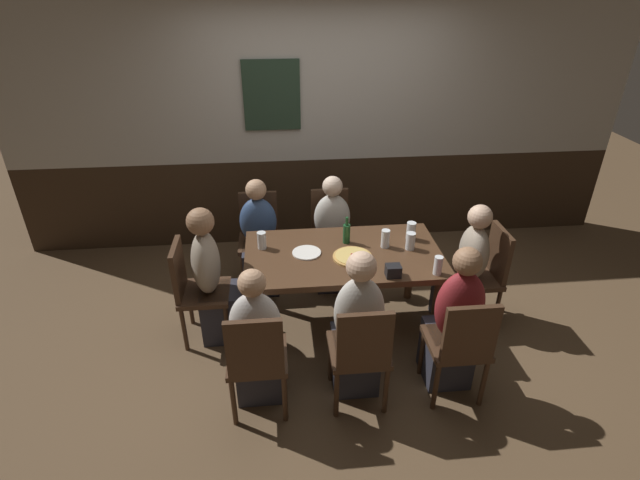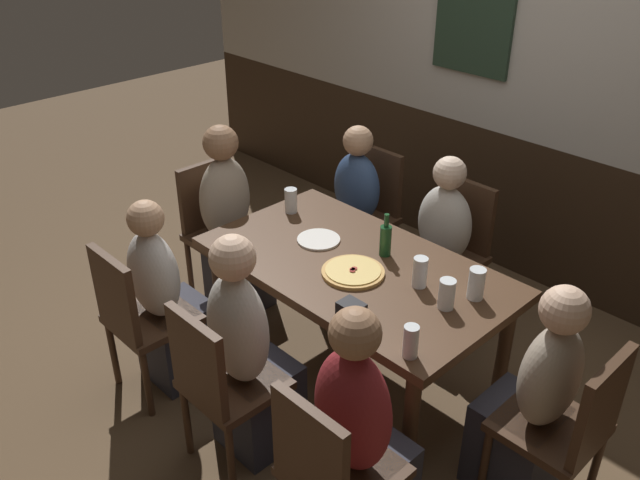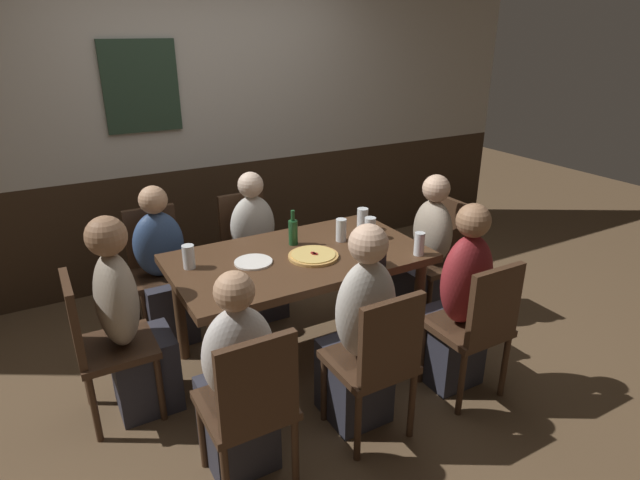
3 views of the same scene
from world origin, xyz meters
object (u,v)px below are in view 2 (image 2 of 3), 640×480
dining_table (355,277)px  pint_glass_amber (420,274)px  pint_glass_stout (476,285)px  plate_white_large (319,240)px  chair_head_east (568,425)px  tumbler_short (291,202)px  pint_glass_pale (447,296)px  chair_mid_near (220,381)px  condiment_caddy (351,312)px  chair_left_far (368,208)px  person_mid_near (249,364)px  beer_bottle_green (386,239)px  person_right_near (359,448)px  chair_left_near (138,315)px  person_left_far (351,221)px  chair_right_near (330,470)px  chair_head_west (216,224)px  person_head_west (232,232)px  person_mid_far (436,261)px  person_head_east (531,410)px  person_left_near (167,308)px  beer_glass_tall (411,343)px  chair_mid_far (453,245)px

dining_table → pint_glass_amber: pint_glass_amber is taller
pint_glass_stout → plate_white_large: pint_glass_stout is taller
dining_table → chair_head_east: 1.21m
tumbler_short → pint_glass_pale: pint_glass_pale is taller
chair_mid_near → condiment_caddy: chair_mid_near is taller
pint_glass_pale → condiment_caddy: pint_glass_pale is taller
chair_left_far → person_mid_near: size_ratio=0.74×
pint_glass_pale → beer_bottle_green: 0.52m
person_right_near → chair_mid_near: bearing=-166.8°
chair_mid_near → plate_white_large: 0.96m
chair_left_near → pint_glass_pale: (1.23, 0.87, 0.31)m
person_left_far → chair_head_east: bearing=-20.2°
person_left_far → beer_bottle_green: size_ratio=4.70×
chair_left_far → person_left_far: person_left_far is taller
chair_right_near → chair_head_west: size_ratio=1.00×
person_left_far → person_head_west: bearing=-116.7°
chair_mid_near → chair_head_east: same height
person_mid_near → pint_glass_stout: person_mid_near is taller
chair_head_west → person_mid_far: bearing=30.1°
pint_glass_pale → person_head_east: bearing=-1.7°
pint_glass_pale → person_left_near: bearing=-150.1°
person_right_near → beer_glass_tall: size_ratio=8.03×
chair_mid_far → plate_white_large: bearing=-109.3°
chair_left_near → chair_head_east: 2.07m
person_right_near → person_left_far: bearing=134.7°
person_head_west → tumbler_short: person_head_west is taller
chair_left_near → pint_glass_pale: pint_glass_pale is taller
chair_head_east → pint_glass_amber: size_ratio=5.81×
person_right_near → pint_glass_amber: person_right_near is taller
dining_table → beer_glass_tall: bearing=-29.4°
chair_mid_near → person_left_far: (-0.69, 1.55, -0.04)m
chair_mid_far → person_mid_far: (-0.00, -0.16, -0.04)m
person_left_far → plate_white_large: 0.83m
chair_mid_near → person_mid_far: size_ratio=0.80×
dining_table → chair_mid_near: chair_mid_near is taller
chair_head_west → pint_glass_amber: bearing=2.5°
chair_mid_far → chair_left_near: size_ratio=1.00×
plate_white_large → person_right_near: bearing=-36.4°
chair_left_near → person_right_near: 1.39m
person_head_east → pint_glass_stout: bearing=158.6°
chair_left_far → plate_white_large: size_ratio=3.84×
pint_glass_amber → chair_left_far: bearing=142.7°
chair_head_west → pint_glass_amber: 1.58m
chair_head_west → person_head_west: (0.16, 0.00, 0.01)m
chair_left_far → plate_white_large: bearing=-64.6°
chair_right_near → chair_left_far: same height
pint_glass_pale → pint_glass_stout: (0.05, 0.16, 0.01)m
chair_head_west → person_mid_far: person_mid_far is taller
person_right_near → beer_glass_tall: 0.46m
beer_glass_tall → pint_glass_stout: (-0.06, 0.54, 0.00)m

